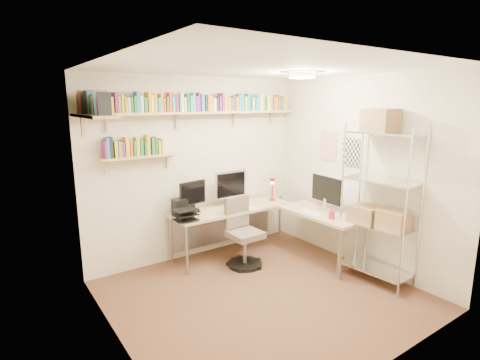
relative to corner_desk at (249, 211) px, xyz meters
name	(u,v)px	position (x,y,z in m)	size (l,w,h in m)	color
ground	(263,295)	(-0.50, -0.95, -0.68)	(3.20, 3.20, 0.00)	#4D2F21
room_shell	(265,161)	(-0.49, -0.95, 0.86)	(3.24, 3.04, 2.52)	beige
wall_shelves	(174,113)	(-0.92, 0.34, 1.34)	(3.12, 1.09, 0.80)	tan
corner_desk	(249,211)	(0.00, 0.00, 0.00)	(2.11, 1.76, 1.20)	tan
office_chair	(243,237)	(-0.21, -0.15, -0.30)	(0.48, 0.49, 0.92)	black
wire_rack	(380,184)	(0.86, -1.43, 0.53)	(0.48, 0.86, 2.08)	silver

